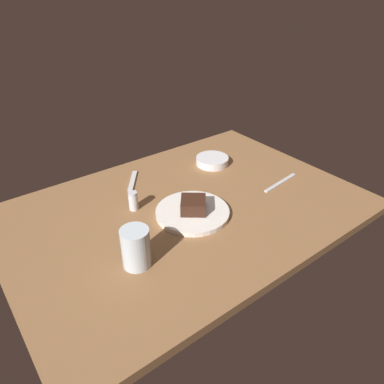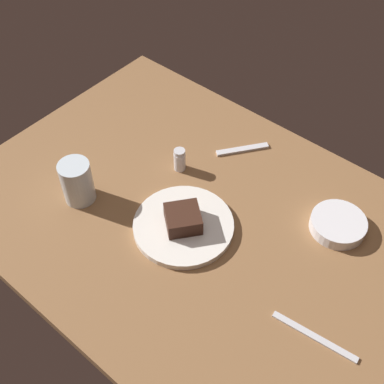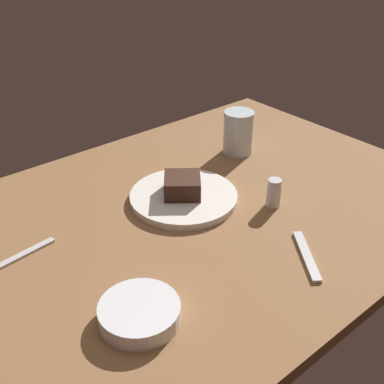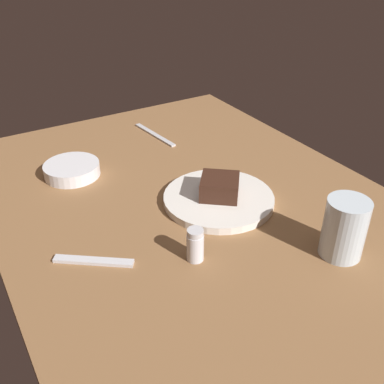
% 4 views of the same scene
% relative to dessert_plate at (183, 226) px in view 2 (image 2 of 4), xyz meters
% --- Properties ---
extents(dining_table, '(1.20, 0.84, 0.03)m').
position_rel_dessert_plate_xyz_m(dining_table, '(-0.01, -0.05, -0.02)').
color(dining_table, brown).
rests_on(dining_table, ground).
extents(dessert_plate, '(0.25, 0.25, 0.02)m').
position_rel_dessert_plate_xyz_m(dessert_plate, '(0.00, 0.00, 0.00)').
color(dessert_plate, white).
rests_on(dessert_plate, dining_table).
extents(chocolate_cake_slice, '(0.12, 0.12, 0.04)m').
position_rel_dessert_plate_xyz_m(chocolate_cake_slice, '(-0.00, 0.00, 0.03)').
color(chocolate_cake_slice, '#381E14').
rests_on(chocolate_cake_slice, dessert_plate).
extents(salt_shaker, '(0.03, 0.03, 0.07)m').
position_rel_dessert_plate_xyz_m(salt_shaker, '(0.14, -0.15, 0.02)').
color(salt_shaker, silver).
rests_on(salt_shaker, dining_table).
extents(water_glass, '(0.08, 0.08, 0.12)m').
position_rel_dessert_plate_xyz_m(water_glass, '(0.27, 0.10, 0.05)').
color(water_glass, silver).
rests_on(water_glass, dining_table).
extents(side_bowl, '(0.14, 0.14, 0.03)m').
position_rel_dessert_plate_xyz_m(side_bowl, '(-0.29, -0.24, 0.01)').
color(side_bowl, silver).
rests_on(side_bowl, dining_table).
extents(dessert_spoon, '(0.10, 0.13, 0.01)m').
position_rel_dessert_plate_xyz_m(dessert_spoon, '(0.05, -0.31, -0.00)').
color(dessert_spoon, silver).
rests_on(dessert_spoon, dining_table).
extents(butter_knife, '(0.19, 0.04, 0.01)m').
position_rel_dessert_plate_xyz_m(butter_knife, '(-0.39, 0.04, -0.01)').
color(butter_knife, silver).
rests_on(butter_knife, dining_table).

